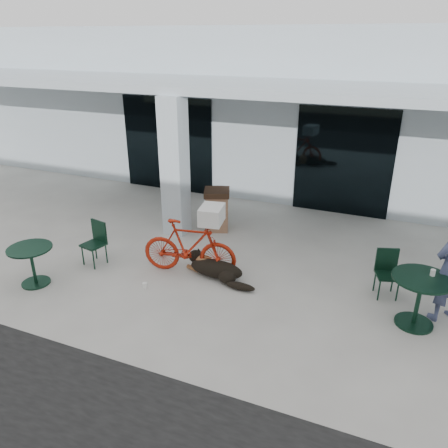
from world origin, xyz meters
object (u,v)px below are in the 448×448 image
at_px(cafe_table_near, 33,266).
at_px(cafe_table_far, 418,301).
at_px(bicycle, 189,247).
at_px(cafe_chair_near, 93,244).
at_px(cafe_chair_far_a, 388,275).
at_px(trash_receptacle, 217,210).
at_px(dog, 216,268).

bearing_deg(cafe_table_near, cafe_table_far, 11.82).
xyz_separation_m(bicycle, cafe_chair_near, (-1.93, -0.42, -0.11)).
relative_size(cafe_chair_far_a, trash_receptacle, 0.87).
xyz_separation_m(bicycle, trash_receptacle, (-0.34, 2.13, -0.06)).
bearing_deg(cafe_chair_far_a, cafe_table_far, -72.96).
xyz_separation_m(bicycle, cafe_table_far, (4.06, -0.10, -0.12)).
distance_m(bicycle, cafe_table_far, 4.07).
xyz_separation_m(cafe_table_near, cafe_chair_far_a, (6.05, 2.06, 0.05)).
bearing_deg(cafe_chair_far_a, bicycle, 170.94).
relative_size(bicycle, dog, 1.50).
xyz_separation_m(bicycle, dog, (0.55, 0.03, -0.35)).
bearing_deg(bicycle, cafe_chair_near, 92.51).
bearing_deg(cafe_chair_far_a, dog, 172.13).
bearing_deg(cafe_chair_far_a, cafe_table_near, -179.60).
relative_size(cafe_chair_near, cafe_chair_far_a, 1.04).
height_order(cafe_table_near, trash_receptacle, trash_receptacle).
relative_size(bicycle, cafe_table_far, 2.00).
bearing_deg(trash_receptacle, cafe_table_near, -120.65).
relative_size(dog, cafe_table_near, 1.53).
bearing_deg(cafe_chair_near, trash_receptacle, 70.18).
relative_size(cafe_table_near, cafe_table_far, 0.87).
bearing_deg(dog, bicycle, -161.08).
bearing_deg(bicycle, cafe_table_near, 110.98).
relative_size(dog, cafe_chair_far_a, 1.42).
height_order(cafe_table_far, trash_receptacle, trash_receptacle).
bearing_deg(cafe_chair_near, cafe_chair_far_a, 22.49).
distance_m(bicycle, cafe_chair_near, 1.98).
height_order(cafe_chair_near, trash_receptacle, trash_receptacle).
bearing_deg(cafe_table_near, cafe_chair_near, 62.55).
distance_m(cafe_table_near, cafe_chair_far_a, 6.39).
bearing_deg(bicycle, cafe_chair_far_a, -90.39).
height_order(dog, cafe_table_far, cafe_table_far).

